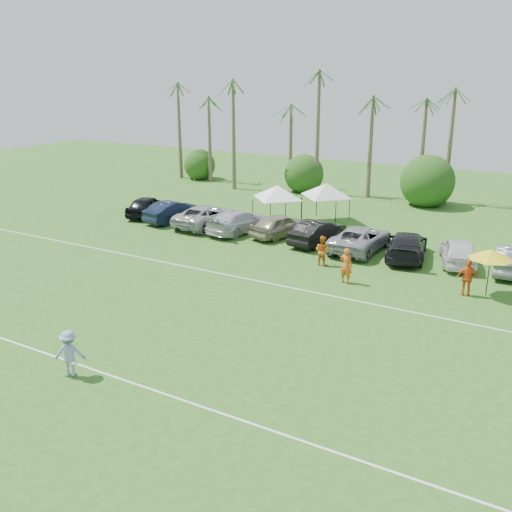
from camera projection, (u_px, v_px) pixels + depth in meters
The scene contains 29 objects.
ground at pixel (14, 378), 21.93m from camera, with size 120.00×120.00×0.00m, color #2E5F1C.
field_lines at pixel (150, 307), 28.51m from camera, with size 80.00×12.10×0.01m.
palm_tree_0 at pixel (170, 109), 61.43m from camera, with size 2.40×2.40×8.90m.
palm_tree_1 at pixel (208, 102), 58.78m from camera, with size 2.40×2.40×9.90m.
palm_tree_2 at pixel (249, 94), 56.13m from camera, with size 2.40×2.40×10.90m.
palm_tree_3 at pixel (286, 85), 53.96m from camera, with size 2.40×2.40×11.90m.
palm_tree_4 at pixel (323, 115), 52.84m from camera, with size 2.40×2.40×8.90m.
palm_tree_5 at pixel (365, 106), 50.66m from camera, with size 2.40×2.40×9.90m.
palm_tree_6 at pixel (411, 97), 48.49m from camera, with size 2.40×2.40×10.90m.
palm_tree_7 at pixel (460, 87), 46.32m from camera, with size 2.40×2.40×11.90m.
bush_tree_0 at pixel (199, 163), 62.56m from camera, with size 4.00×4.00×4.00m.
bush_tree_1 at pixel (307, 173), 56.36m from camera, with size 4.00×4.00×4.00m.
bush_tree_2 at pixel (429, 184), 50.63m from camera, with size 4.00×4.00×4.00m.
sideline_player_a at pixel (346, 266), 31.58m from camera, with size 0.73×0.48×2.01m, color #E15A19.
sideline_player_b at pixel (322, 251), 34.56m from camera, with size 0.89×0.70×1.84m, color orange.
sideline_player_c at pixel (468, 278), 29.78m from camera, with size 1.15×0.48×1.97m, color #ED571A.
canopy_tent_left at pixel (278, 185), 43.52m from camera, with size 4.33×4.33×3.51m.
canopy_tent_right at pixel (327, 183), 44.03m from camera, with size 4.41×4.41×3.57m.
market_umbrella at pixel (491, 254), 29.41m from camera, with size 2.27×2.27×2.53m.
frisbee_player at pixel (70, 353), 21.88m from camera, with size 1.39×1.23×1.87m.
parked_car_0 at pixel (147, 206), 46.57m from camera, with size 1.96×4.86×1.66m, color black.
parked_car_1 at pixel (174, 211), 44.77m from camera, with size 1.75×5.03×1.66m, color #111B31.
parked_car_2 at pixel (207, 216), 43.33m from camera, with size 2.75×5.96×1.66m, color #A6A7A8.
parked_car_3 at pixel (240, 221), 41.73m from camera, with size 2.32×5.71×1.66m, color #BBBABC.
parked_car_4 at pixel (280, 225), 40.68m from camera, with size 1.96×4.86×1.66m, color gray.
parked_car_5 at pixel (318, 232), 38.94m from camera, with size 1.75×5.03×1.66m, color black.
parked_car_6 at pixel (360, 238), 37.40m from camera, with size 2.75×5.96×1.66m, color #9A9C9F.
parked_car_7 at pixel (407, 245), 35.95m from camera, with size 2.32×5.71×1.66m, color black.
parked_car_8 at pixel (458, 251), 34.72m from camera, with size 1.96×4.86×1.66m, color white.
Camera 1 is at (17.82, -12.13, 11.19)m, focal length 40.00 mm.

